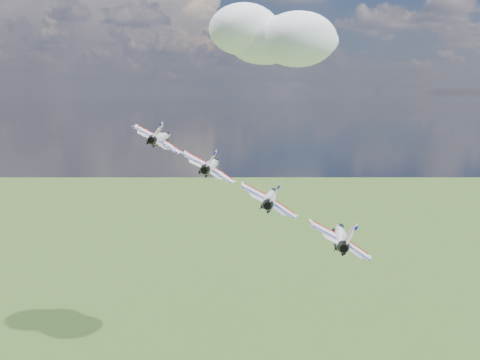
{
  "coord_description": "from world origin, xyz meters",
  "views": [
    {
      "loc": [
        3.17,
        -72.26,
        157.16
      ],
      "look_at": [
        9.6,
        7.64,
        144.01
      ],
      "focal_mm": 40.0,
      "sensor_mm": 36.0,
      "label": 1
    }
  ],
  "objects_px": {
    "jet_2": "(271,197)",
    "jet_3": "(341,235)",
    "jet_0": "(162,137)",
    "jet_1": "(212,165)"
  },
  "relations": [
    {
      "from": "jet_0",
      "to": "jet_1",
      "type": "distance_m",
      "value": 12.2
    },
    {
      "from": "jet_2",
      "to": "jet_3",
      "type": "bearing_deg",
      "value": -32.6
    },
    {
      "from": "jet_3",
      "to": "jet_1",
      "type": "bearing_deg",
      "value": 147.4
    },
    {
      "from": "jet_0",
      "to": "jet_3",
      "type": "height_order",
      "value": "jet_0"
    },
    {
      "from": "jet_3",
      "to": "jet_2",
      "type": "bearing_deg",
      "value": 147.4
    },
    {
      "from": "jet_3",
      "to": "jet_0",
      "type": "bearing_deg",
      "value": 147.4
    },
    {
      "from": "jet_2",
      "to": "jet_1",
      "type": "bearing_deg",
      "value": 147.4
    },
    {
      "from": "jet_2",
      "to": "jet_3",
      "type": "height_order",
      "value": "jet_2"
    },
    {
      "from": "jet_1",
      "to": "jet_2",
      "type": "relative_size",
      "value": 1.0
    },
    {
      "from": "jet_2",
      "to": "jet_3",
      "type": "xyz_separation_m",
      "value": [
        8.33,
        -8.1,
        -3.73
      ]
    }
  ]
}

